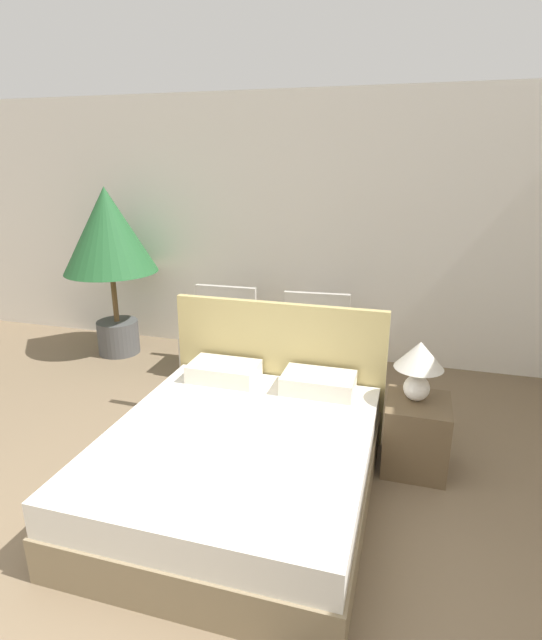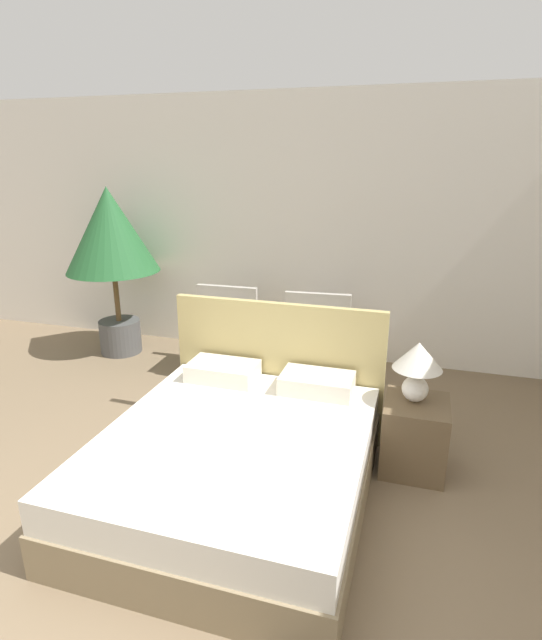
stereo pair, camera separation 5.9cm
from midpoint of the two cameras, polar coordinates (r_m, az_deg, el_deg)
ground_plane at (r=2.99m, az=-14.21°, el=-30.55°), size 16.00×16.00×0.00m
wall_back at (r=5.63m, az=5.04°, el=10.14°), size 10.00×0.06×2.90m
bed at (r=3.51m, az=-3.18°, el=-15.41°), size 1.75×2.01×1.12m
armchair_near_window_left at (r=5.40m, az=-5.46°, el=-2.96°), size 0.70×0.58×0.90m
armchair_near_window_right at (r=5.12m, az=5.20°, el=-4.16°), size 0.73×0.62×0.90m
potted_palm at (r=5.92m, az=-17.55°, el=8.82°), size 1.04×1.04×1.93m
nightstand at (r=3.92m, az=16.48°, el=-12.53°), size 0.45×0.49×0.54m
table_lamp at (r=3.70m, az=16.85°, el=-4.72°), size 0.35×0.35×0.45m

